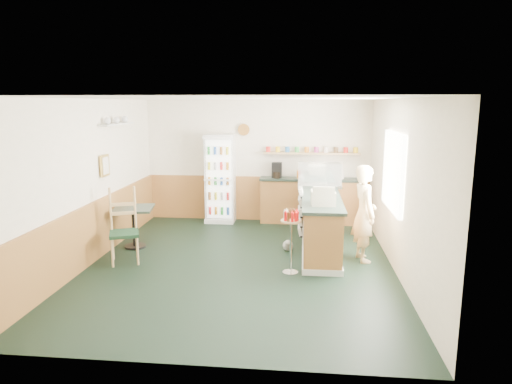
# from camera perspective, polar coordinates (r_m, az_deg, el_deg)

# --- Properties ---
(ground) EXTENTS (6.00, 6.00, 0.00)m
(ground) POSITION_cam_1_polar(r_m,az_deg,el_deg) (7.67, -2.05, -8.99)
(ground) COLOR black
(ground) RESTS_ON ground
(room_envelope) EXTENTS (5.04, 6.02, 2.72)m
(room_envelope) POSITION_cam_1_polar(r_m,az_deg,el_deg) (8.04, -3.02, 3.14)
(room_envelope) COLOR #F3E5CF
(room_envelope) RESTS_ON ground
(service_counter) EXTENTS (0.68, 3.01, 1.01)m
(service_counter) POSITION_cam_1_polar(r_m,az_deg,el_deg) (8.50, 8.00, -3.83)
(service_counter) COLOR #A76736
(service_counter) RESTS_ON ground
(back_counter) EXTENTS (2.24, 0.42, 1.69)m
(back_counter) POSITION_cam_1_polar(r_m,az_deg,el_deg) (10.16, 6.76, -0.83)
(back_counter) COLOR #A76736
(back_counter) RESTS_ON ground
(drinks_fridge) EXTENTS (0.64, 0.54, 1.96)m
(drinks_fridge) POSITION_cam_1_polar(r_m,az_deg,el_deg) (10.18, -4.49, 1.68)
(drinks_fridge) COLOR white
(drinks_fridge) RESTS_ON ground
(display_case) EXTENTS (0.85, 0.44, 0.48)m
(display_case) POSITION_cam_1_polar(r_m,az_deg,el_deg) (8.99, 7.99, 2.12)
(display_case) COLOR silver
(display_case) RESTS_ON service_counter
(cash_register) EXTENTS (0.39, 0.41, 0.22)m
(cash_register) POSITION_cam_1_polar(r_m,az_deg,el_deg) (7.47, 8.39, -0.71)
(cash_register) COLOR beige
(cash_register) RESTS_ON service_counter
(shopkeeper) EXTENTS (0.50, 0.62, 1.64)m
(shopkeeper) POSITION_cam_1_polar(r_m,az_deg,el_deg) (7.83, 13.38, -2.62)
(shopkeeper) COLOR tan
(shopkeeper) RESTS_ON ground
(condiment_stand) EXTENTS (0.32, 0.32, 1.00)m
(condiment_stand) POSITION_cam_1_polar(r_m,az_deg,el_deg) (7.10, 4.38, -4.84)
(condiment_stand) COLOR silver
(condiment_stand) RESTS_ON ground
(newspaper_rack) EXTENTS (0.09, 0.44, 0.88)m
(newspaper_rack) POSITION_cam_1_polar(r_m,az_deg,el_deg) (8.42, 5.62, -2.44)
(newspaper_rack) COLOR black
(newspaper_rack) RESTS_ON ground
(cafe_table) EXTENTS (0.80, 0.80, 0.76)m
(cafe_table) POSITION_cam_1_polar(r_m,az_deg,el_deg) (8.66, -15.01, -3.33)
(cafe_table) COLOR black
(cafe_table) RESTS_ON ground
(cafe_chair) EXTENTS (0.60, 0.61, 1.25)m
(cafe_chair) POSITION_cam_1_polar(r_m,az_deg,el_deg) (7.97, -15.95, -3.75)
(cafe_chair) COLOR black
(cafe_chair) RESTS_ON ground
(dog_doorstop) EXTENTS (0.19, 0.25, 0.23)m
(dog_doorstop) POSITION_cam_1_polar(r_m,az_deg,el_deg) (8.30, 4.01, -6.65)
(dog_doorstop) COLOR gray
(dog_doorstop) RESTS_ON ground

